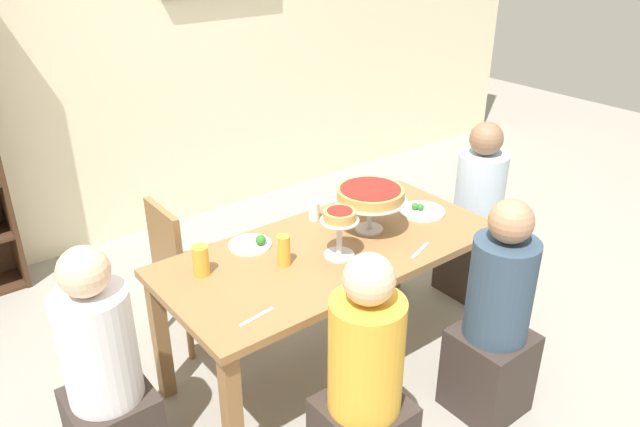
% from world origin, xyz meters
% --- Properties ---
extents(ground_plane, '(12.00, 12.00, 0.00)m').
position_xyz_m(ground_plane, '(0.00, 0.00, 0.00)').
color(ground_plane, gray).
extents(rear_partition, '(8.00, 0.12, 2.80)m').
position_xyz_m(rear_partition, '(0.00, 2.20, 1.40)').
color(rear_partition, beige).
rests_on(rear_partition, ground_plane).
extents(dining_table, '(1.75, 0.82, 0.74)m').
position_xyz_m(dining_table, '(0.00, 0.00, 0.65)').
color(dining_table, olive).
rests_on(dining_table, ground_plane).
extents(diner_head_west, '(0.34, 0.34, 1.15)m').
position_xyz_m(diner_head_west, '(-1.20, -0.00, 0.49)').
color(diner_head_west, '#382D28').
rests_on(diner_head_west, ground_plane).
extents(diner_head_east, '(0.34, 0.34, 1.15)m').
position_xyz_m(diner_head_east, '(1.19, 0.03, 0.49)').
color(diner_head_east, '#382D28').
rests_on(diner_head_east, ground_plane).
extents(diner_near_right, '(0.34, 0.34, 1.15)m').
position_xyz_m(diner_near_right, '(0.41, -0.73, 0.49)').
color(diner_near_right, '#382D28').
rests_on(diner_near_right, ground_plane).
extents(diner_near_left, '(0.34, 0.34, 1.15)m').
position_xyz_m(diner_near_left, '(-0.39, -0.69, 0.49)').
color(diner_near_left, '#382D28').
rests_on(diner_near_left, ground_plane).
extents(chair_far_left, '(0.40, 0.40, 0.87)m').
position_xyz_m(chair_far_left, '(-0.48, 0.69, 0.49)').
color(chair_far_left, olive).
rests_on(chair_far_left, ground_plane).
extents(deep_dish_pizza_stand, '(0.38, 0.38, 0.24)m').
position_xyz_m(deep_dish_pizza_stand, '(0.27, 0.03, 0.94)').
color(deep_dish_pizza_stand, silver).
rests_on(deep_dish_pizza_stand, dining_table).
extents(personal_pizza_stand, '(0.19, 0.19, 0.25)m').
position_xyz_m(personal_pizza_stand, '(-0.03, -0.09, 0.92)').
color(personal_pizza_stand, silver).
rests_on(personal_pizza_stand, dining_table).
extents(salad_plate_near_diner, '(0.22, 0.22, 0.07)m').
position_xyz_m(salad_plate_near_diner, '(-0.31, 0.25, 0.75)').
color(salad_plate_near_diner, white).
rests_on(salad_plate_near_diner, dining_table).
extents(salad_plate_far_diner, '(0.26, 0.26, 0.06)m').
position_xyz_m(salad_plate_far_diner, '(0.64, 0.01, 0.75)').
color(salad_plate_far_diner, white).
rests_on(salad_plate_far_diner, dining_table).
extents(beer_glass_amber_tall, '(0.08, 0.08, 0.14)m').
position_xyz_m(beer_glass_amber_tall, '(-0.64, 0.17, 0.81)').
color(beer_glass_amber_tall, gold).
rests_on(beer_glass_amber_tall, dining_table).
extents(beer_glass_amber_short, '(0.06, 0.06, 0.15)m').
position_xyz_m(beer_glass_amber_short, '(-0.29, 0.01, 0.82)').
color(beer_glass_amber_short, gold).
rests_on(beer_glass_amber_short, dining_table).
extents(water_glass_clear_near, '(0.06, 0.06, 0.10)m').
position_xyz_m(water_glass_clear_near, '(0.12, 0.31, 0.79)').
color(water_glass_clear_near, white).
rests_on(water_glass_clear_near, dining_table).
extents(water_glass_clear_far, '(0.07, 0.07, 0.09)m').
position_xyz_m(water_glass_clear_far, '(0.62, 0.19, 0.79)').
color(water_glass_clear_far, white).
rests_on(water_glass_clear_far, dining_table).
extents(cutlery_fork_near, '(0.18, 0.07, 0.00)m').
position_xyz_m(cutlery_fork_near, '(0.32, -0.30, 0.74)').
color(cutlery_fork_near, silver).
rests_on(cutlery_fork_near, dining_table).
extents(cutlery_knife_near, '(0.18, 0.04, 0.00)m').
position_xyz_m(cutlery_knife_near, '(-0.62, -0.27, 0.74)').
color(cutlery_knife_near, silver).
rests_on(cutlery_knife_near, dining_table).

